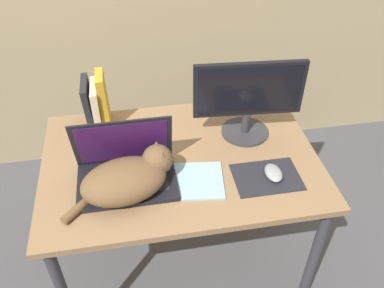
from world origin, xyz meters
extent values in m
cube|color=#93704C|center=(0.00, 0.39, 0.72)|extent=(1.13, 0.77, 0.03)
cylinder|color=#38383D|center=(0.52, 0.05, 0.35)|extent=(0.04, 0.04, 0.70)
cylinder|color=#38383D|center=(-0.52, 0.72, 0.35)|extent=(0.04, 0.04, 0.70)
cylinder|color=#38383D|center=(0.52, 0.72, 0.35)|extent=(0.04, 0.04, 0.70)
cube|color=black|center=(-0.22, 0.27, 0.74)|extent=(0.38, 0.25, 0.02)
cube|color=#28282D|center=(-0.22, 0.26, 0.75)|extent=(0.31, 0.13, 0.00)
cube|color=black|center=(-0.22, 0.36, 0.87)|extent=(0.38, 0.07, 0.24)
cube|color=#421956|center=(-0.22, 0.36, 0.87)|extent=(0.34, 0.06, 0.21)
ellipsoid|color=brown|center=(-0.23, 0.22, 0.80)|extent=(0.36, 0.28, 0.14)
sphere|color=brown|center=(-0.10, 0.28, 0.83)|extent=(0.12, 0.12, 0.12)
cone|color=brown|center=(-0.10, 0.32, 0.87)|extent=(0.04, 0.04, 0.03)
cone|color=brown|center=(-0.08, 0.25, 0.87)|extent=(0.04, 0.04, 0.03)
cylinder|color=brown|center=(-0.40, 0.16, 0.75)|extent=(0.12, 0.12, 0.03)
cylinder|color=#333338|center=(0.31, 0.50, 0.74)|extent=(0.21, 0.21, 0.01)
cylinder|color=#333338|center=(0.31, 0.50, 0.79)|extent=(0.04, 0.04, 0.09)
cube|color=black|center=(0.31, 0.50, 0.96)|extent=(0.46, 0.06, 0.24)
cube|color=black|center=(0.31, 0.49, 0.96)|extent=(0.42, 0.03, 0.22)
cube|color=#232328|center=(0.32, 0.21, 0.73)|extent=(0.26, 0.19, 0.00)
ellipsoid|color=#99999E|center=(0.34, 0.22, 0.75)|extent=(0.07, 0.10, 0.03)
cube|color=#232328|center=(-0.36, 0.68, 0.84)|extent=(0.04, 0.17, 0.23)
cube|color=beige|center=(-0.33, 0.68, 0.83)|extent=(0.03, 0.17, 0.20)
cube|color=gold|center=(-0.30, 0.68, 0.86)|extent=(0.04, 0.13, 0.26)
cube|color=#99C6E0|center=(0.04, 0.24, 0.74)|extent=(0.23, 0.23, 0.01)
camera|label=1|loc=(-0.17, -0.86, 1.85)|focal=38.00mm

